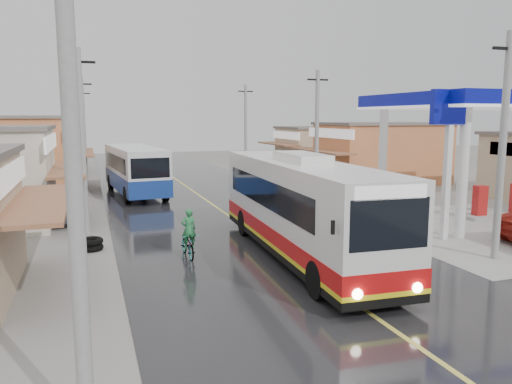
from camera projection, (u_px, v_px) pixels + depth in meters
ground at (319, 279)px, 15.85m from camera, size 120.00×120.00×0.00m
road at (210, 203)px, 29.91m from camera, size 12.00×90.00×0.02m
centre_line at (210, 202)px, 29.90m from camera, size 0.15×90.00×0.01m
shopfronts_right at (450, 198)px, 31.84m from camera, size 11.00×44.00×4.80m
utility_poles_left at (87, 207)px, 28.63m from camera, size 1.60×50.00×8.00m
utility_poles_right at (316, 197)px, 32.12m from camera, size 1.60×36.00×8.00m
coach_bus at (300, 207)px, 18.17m from camera, size 3.20×12.27×3.80m
second_bus at (135, 170)px, 32.65m from camera, size 3.44×9.69×3.15m
cyclist at (188, 241)px, 18.24m from camera, size 0.66×1.73×1.84m
tricycle_near at (67, 200)px, 25.70m from camera, size 1.66×2.20×1.53m
tricycle_far at (59, 207)px, 23.34m from camera, size 1.99×2.28×1.62m
tyre_stack at (91, 244)px, 19.24m from camera, size 0.93×0.93×0.48m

